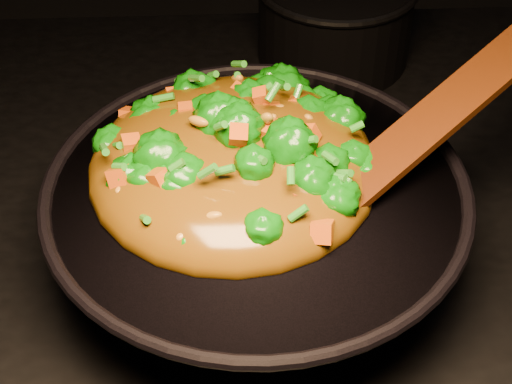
{
  "coord_description": "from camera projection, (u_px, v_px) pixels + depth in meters",
  "views": [
    {
      "loc": [
        -0.11,
        -0.66,
        1.54
      ],
      "look_at": [
        -0.08,
        -0.08,
        1.0
      ],
      "focal_mm": 55.0,
      "sensor_mm": 36.0,
      "label": 1
    }
  ],
  "objects": [
    {
      "name": "back_pot",
      "position": [
        335.0,
        19.0,
        1.12
      ],
      "size": [
        0.22,
        0.22,
        0.12
      ],
      "primitive_type": "cylinder",
      "rotation": [
        0.0,
        0.0,
        -0.01
      ],
      "color": "black",
      "rests_on": "stovetop"
    },
    {
      "name": "spatula",
      "position": [
        427.0,
        125.0,
        0.76
      ],
      "size": [
        0.28,
        0.2,
        0.13
      ],
      "primitive_type": "cube",
      "rotation": [
        0.0,
        -0.38,
        0.56
      ],
      "color": "#381106",
      "rests_on": "wok"
    },
    {
      "name": "wok",
      "position": [
        256.0,
        229.0,
        0.82
      ],
      "size": [
        0.52,
        0.52,
        0.12
      ],
      "primitive_type": null,
      "rotation": [
        0.0,
        0.0,
        0.32
      ],
      "color": "black",
      "rests_on": "stovetop"
    },
    {
      "name": "stir_fry",
      "position": [
        233.0,
        132.0,
        0.76
      ],
      "size": [
        0.38,
        0.38,
        0.1
      ],
      "primitive_type": null,
      "rotation": [
        0.0,
        0.0,
        -0.4
      ],
      "color": "#0E6E07",
      "rests_on": "wok"
    }
  ]
}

